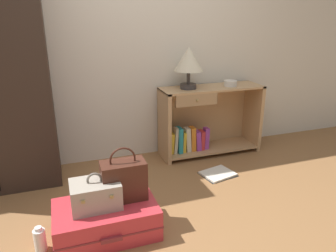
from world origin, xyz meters
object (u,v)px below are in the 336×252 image
at_px(bottle, 40,240).
at_px(bookshelf, 206,121).
at_px(handbag, 124,180).
at_px(table_lamp, 189,61).
at_px(open_book_on_floor, 218,174).
at_px(suitcase_large, 106,220).
at_px(bowl, 230,83).
at_px(train_case, 96,194).

bearing_deg(bottle, bookshelf, 32.87).
height_order(bookshelf, handbag, bookshelf).
height_order(table_lamp, bottle, table_lamp).
xyz_separation_m(bookshelf, handbag, (-1.14, -1.04, 0.01)).
xyz_separation_m(table_lamp, open_book_on_floor, (0.11, -0.54, -1.04)).
xyz_separation_m(handbag, bottle, (-0.59, -0.08, -0.30)).
relative_size(table_lamp, bottle, 2.36).
distance_m(bookshelf, open_book_on_floor, 0.67).
bearing_deg(bottle, suitcase_large, 3.91).
distance_m(suitcase_large, open_book_on_floor, 1.30).
height_order(bowl, open_book_on_floor, bowl).
height_order(bowl, suitcase_large, bowl).
bearing_deg(train_case, table_lamp, 43.41).
relative_size(table_lamp, suitcase_large, 0.59).
relative_size(train_case, open_book_on_floor, 0.94).
bearing_deg(bookshelf, table_lamp, -176.53).
xyz_separation_m(bowl, train_case, (-1.60, -1.03, -0.46)).
bearing_deg(suitcase_large, bowl, 34.03).
distance_m(bowl, handbag, 1.76).
distance_m(handbag, open_book_on_floor, 1.20).
bearing_deg(open_book_on_floor, table_lamp, 101.46).
bearing_deg(bookshelf, handbag, -137.63).
bearing_deg(handbag, table_lamp, 48.26).
bearing_deg(suitcase_large, open_book_on_floor, 24.66).
relative_size(suitcase_large, handbag, 1.80).
relative_size(bowl, handbag, 0.35).
relative_size(bookshelf, handbag, 2.81).
height_order(suitcase_large, bottle, suitcase_large).
bearing_deg(suitcase_large, bookshelf, 40.19).
bearing_deg(bowl, open_book_on_floor, -126.41).
relative_size(bookshelf, bowl, 7.93).
xyz_separation_m(bowl, suitcase_large, (-1.55, -1.04, -0.67)).
distance_m(bowl, suitcase_large, 1.98).
height_order(suitcase_large, train_case, train_case).
bearing_deg(table_lamp, suitcase_large, -134.71).
bearing_deg(suitcase_large, train_case, 165.62).
distance_m(bookshelf, bottle, 2.08).
height_order(table_lamp, bowl, table_lamp).
height_order(bookshelf, train_case, bookshelf).
relative_size(train_case, bottle, 1.85).
distance_m(bookshelf, train_case, 1.72).
relative_size(table_lamp, train_case, 1.27).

